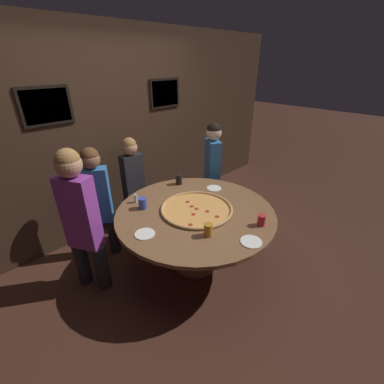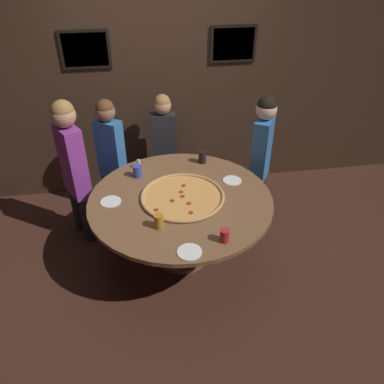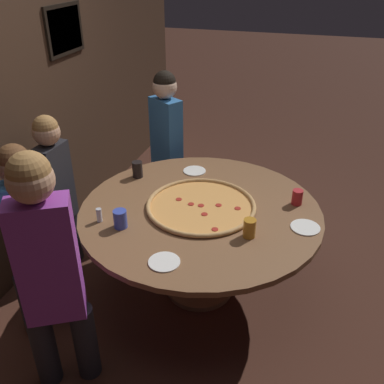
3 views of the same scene
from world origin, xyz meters
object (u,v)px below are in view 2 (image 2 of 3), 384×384
(drink_cup_near_right, at_px, (138,171))
(drink_cup_front_edge, at_px, (225,236))
(white_plate_left_side, at_px, (190,252))
(diner_side_left, at_px, (164,142))
(drink_cup_far_right, at_px, (202,157))
(diner_far_right, at_px, (73,165))
(dining_table, at_px, (181,208))
(diner_centre_back, at_px, (111,152))
(white_plate_far_back, at_px, (232,181))
(condiment_shaker, at_px, (139,164))
(drink_cup_near_left, at_px, (159,221))
(diner_side_right, at_px, (261,152))
(giant_pizza, at_px, (183,196))
(white_plate_near_front, at_px, (111,202))

(drink_cup_near_right, distance_m, drink_cup_front_edge, 1.25)
(white_plate_left_side, height_order, diner_side_left, diner_side_left)
(drink_cup_far_right, bearing_deg, white_plate_left_side, -104.53)
(drink_cup_far_right, bearing_deg, diner_far_right, -177.40)
(dining_table, relative_size, drink_cup_far_right, 13.06)
(drink_cup_front_edge, relative_size, diner_side_left, 0.08)
(white_plate_left_side, relative_size, diner_centre_back, 0.14)
(white_plate_far_back, relative_size, diner_centre_back, 0.13)
(drink_cup_front_edge, bearing_deg, drink_cup_near_right, 120.45)
(condiment_shaker, height_order, diner_centre_back, diner_centre_back)
(drink_cup_near_left, height_order, diner_far_right, diner_far_right)
(drink_cup_front_edge, height_order, diner_side_right, diner_side_right)
(dining_table, xyz_separation_m, giant_pizza, (0.02, -0.00, 0.13))
(drink_cup_near_left, bearing_deg, drink_cup_front_edge, -27.20)
(drink_cup_far_right, height_order, white_plate_far_back, drink_cup_far_right)
(drink_cup_near_left, bearing_deg, white_plate_far_back, 37.54)
(drink_cup_front_edge, height_order, diner_centre_back, diner_centre_back)
(white_plate_left_side, bearing_deg, condiment_shaker, 103.71)
(drink_cup_front_edge, bearing_deg, drink_cup_far_right, 87.49)
(drink_cup_near_right, relative_size, drink_cup_front_edge, 1.11)
(drink_cup_front_edge, bearing_deg, white_plate_far_back, 71.73)
(diner_far_right, bearing_deg, drink_cup_front_edge, -162.80)
(drink_cup_far_right, bearing_deg, white_plate_far_back, -61.10)
(giant_pizza, bearing_deg, diner_side_right, 32.61)
(diner_side_left, bearing_deg, diner_side_right, 154.14)
(diner_side_left, bearing_deg, drink_cup_far_right, 126.54)
(drink_cup_front_edge, relative_size, white_plate_far_back, 0.60)
(giant_pizza, distance_m, condiment_shaker, 0.71)
(drink_cup_near_right, bearing_deg, white_plate_left_side, -73.57)
(white_plate_far_back, bearing_deg, white_plate_near_front, -171.81)
(white_plate_left_side, bearing_deg, drink_cup_near_left, 120.96)
(diner_centre_back, bearing_deg, dining_table, 159.20)
(diner_far_right, relative_size, diner_centre_back, 1.11)
(white_plate_far_back, xyz_separation_m, diner_centre_back, (-1.19, 0.73, 0.04))
(diner_side_left, bearing_deg, white_plate_left_side, 92.43)
(diner_far_right, bearing_deg, dining_table, -148.30)
(white_plate_left_side, xyz_separation_m, diner_side_right, (0.99, 1.33, 0.07))
(white_plate_left_side, height_order, condiment_shaker, condiment_shaker)
(drink_cup_far_right, relative_size, drink_cup_front_edge, 1.17)
(dining_table, xyz_separation_m, drink_cup_near_left, (-0.23, -0.39, 0.18))
(drink_cup_front_edge, xyz_separation_m, diner_side_right, (0.70, 1.24, 0.02))
(white_plate_left_side, bearing_deg, drink_cup_far_right, 75.47)
(drink_cup_far_right, xyz_separation_m, diner_far_right, (-1.31, -0.06, 0.06))
(white_plate_near_front, xyz_separation_m, diner_side_left, (0.59, 1.10, 0.01))
(drink_cup_front_edge, height_order, white_plate_far_back, drink_cup_front_edge)
(white_plate_far_back, xyz_separation_m, diner_side_left, (-0.58, 0.93, 0.01))
(drink_cup_near_right, relative_size, white_plate_far_back, 0.67)
(dining_table, xyz_separation_m, drink_cup_front_edge, (0.26, -0.64, 0.17))
(diner_far_right, bearing_deg, white_plate_far_back, -131.93)
(drink_cup_near_right, height_order, diner_far_right, diner_far_right)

